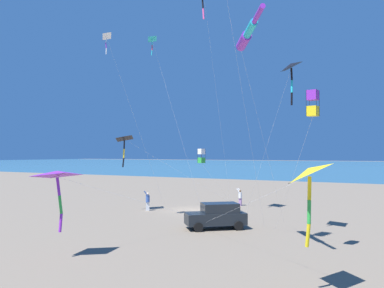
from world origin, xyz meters
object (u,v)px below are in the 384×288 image
(kite_windsock_magenta_far_left, at_px, (247,35))
(kite_delta_small_distant, at_px, (57,176))
(kite_box_black_fish_shape, at_px, (313,103))
(kite_delta_long_streamer_right, at_px, (106,38))
(kite_delta_green_low_center, at_px, (124,139))
(cooler_box, at_px, (240,222))
(person_child_green_jacket, at_px, (240,196))
(kite_delta_yellow_midlevel, at_px, (152,41))
(kite_delta_purple_drifting, at_px, (291,67))
(parked_car, at_px, (217,216))
(person_adult_flyer, at_px, (148,200))
(kite_box_checkered_midright, at_px, (201,156))
(kite_delta_teal_far_right, at_px, (308,174))

(kite_windsock_magenta_far_left, bearing_deg, kite_delta_small_distant, 123.99)
(kite_box_black_fish_shape, relative_size, kite_delta_long_streamer_right, 0.59)
(kite_delta_green_low_center, bearing_deg, cooler_box, -95.24)
(person_child_green_jacket, relative_size, kite_delta_yellow_midlevel, 0.13)
(person_child_green_jacket, distance_m, kite_delta_purple_drifting, 18.23)
(parked_car, xyz_separation_m, person_child_green_jacket, (12.75, 3.25, 0.05))
(kite_delta_long_streamer_right, xyz_separation_m, kite_delta_yellow_midlevel, (0.82, -3.87, -0.56))
(person_adult_flyer, distance_m, kite_delta_purple_drifting, 18.78)
(kite_windsock_magenta_far_left, bearing_deg, kite_box_checkered_midright, 34.78)
(kite_delta_yellow_midlevel, bearing_deg, kite_delta_teal_far_right, -124.01)
(parked_car, distance_m, kite_delta_green_low_center, 13.29)
(cooler_box, relative_size, kite_delta_long_streamer_right, 0.04)
(person_child_green_jacket, xyz_separation_m, kite_delta_purple_drifting, (-12.32, -8.59, 10.33))
(kite_delta_small_distant, bearing_deg, kite_box_checkered_midright, 6.98)
(cooler_box, relative_size, kite_delta_small_distant, 0.04)
(person_adult_flyer, xyz_separation_m, kite_delta_long_streamer_right, (-6.91, -0.79, 13.72))
(cooler_box, relative_size, kite_delta_purple_drifting, 0.05)
(person_child_green_jacket, xyz_separation_m, kite_delta_long_streamer_right, (-14.58, 5.62, 13.76))
(kite_box_checkered_midright, xyz_separation_m, kite_delta_teal_far_right, (-20.47, -15.26, -0.61))
(person_adult_flyer, height_order, person_child_green_jacket, person_adult_flyer)
(person_adult_flyer, distance_m, kite_delta_teal_far_right, 24.29)
(parked_car, height_order, kite_box_checkered_midright, kite_box_checkered_midright)
(cooler_box, bearing_deg, kite_delta_green_low_center, 84.76)
(parked_car, relative_size, kite_windsock_magenta_far_left, 0.35)
(kite_delta_purple_drifting, relative_size, kite_delta_small_distant, 0.82)
(parked_car, relative_size, cooler_box, 7.19)
(kite_delta_small_distant, bearing_deg, kite_delta_yellow_midlevel, 6.37)
(kite_delta_teal_far_right, xyz_separation_m, kite_delta_small_distant, (-1.06, 12.63, -0.33))
(cooler_box, xyz_separation_m, kite_delta_long_streamer_right, (-4.31, 9.68, 14.55))
(kite_box_black_fish_shape, xyz_separation_m, kite_delta_small_distant, (-7.09, 11.59, -3.87))
(person_adult_flyer, relative_size, kite_delta_small_distant, 0.13)
(kite_windsock_magenta_far_left, bearing_deg, person_adult_flyer, 52.77)
(cooler_box, bearing_deg, kite_windsock_magenta_far_left, -155.50)
(cooler_box, height_order, kite_delta_green_low_center, kite_delta_green_low_center)
(kite_delta_teal_far_right, xyz_separation_m, kite_delta_yellow_midlevel, (9.30, 13.79, 9.58))
(parked_car, bearing_deg, kite_box_black_fish_shape, -118.91)
(kite_delta_purple_drifting, relative_size, kite_windsock_magenta_far_left, 0.91)
(kite_box_black_fish_shape, distance_m, kite_delta_small_distant, 14.13)
(kite_delta_teal_far_right, height_order, kite_delta_long_streamer_right, kite_delta_long_streamer_right)
(cooler_box, height_order, person_child_green_jacket, person_child_green_jacket)
(kite_delta_green_low_center, bearing_deg, kite_box_checkered_midright, -36.57)
(kite_box_black_fish_shape, distance_m, kite_delta_teal_far_right, 7.07)
(kite_box_black_fish_shape, xyz_separation_m, kite_delta_long_streamer_right, (2.45, 16.62, 6.59))
(person_adult_flyer, bearing_deg, kite_delta_purple_drifting, -107.21)
(kite_box_checkered_midright, bearing_deg, kite_box_black_fish_shape, -135.42)
(kite_delta_teal_far_right, bearing_deg, parked_car, 40.43)
(person_child_green_jacket, height_order, kite_delta_purple_drifting, kite_delta_purple_drifting)
(kite_box_checkered_midright, relative_size, kite_delta_long_streamer_right, 0.39)
(kite_delta_long_streamer_right, bearing_deg, kite_delta_yellow_midlevel, -78.02)
(kite_box_checkered_midright, xyz_separation_m, kite_delta_green_low_center, (-6.56, 4.87, 1.64))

